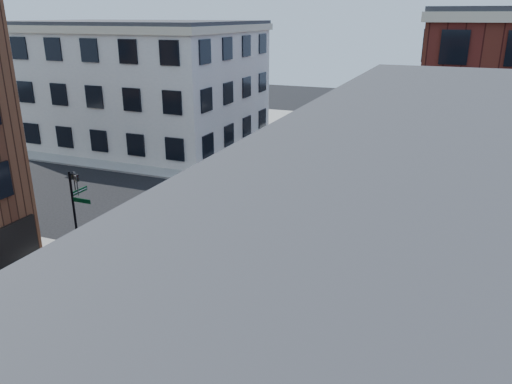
% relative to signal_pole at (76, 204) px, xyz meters
% --- Properties ---
extents(ground, '(120.00, 120.00, 0.00)m').
position_rel_signal_pole_xyz_m(ground, '(6.72, 6.68, -2.86)').
color(ground, black).
rests_on(ground, ground).
extents(sidewalk_nw, '(30.00, 30.00, 0.15)m').
position_rel_signal_pole_xyz_m(sidewalk_nw, '(-14.28, 27.68, -2.78)').
color(sidewalk_nw, gray).
rests_on(sidewalk_nw, ground).
extents(building_nw, '(22.00, 16.00, 11.00)m').
position_rel_signal_pole_xyz_m(building_nw, '(-12.28, 22.68, 2.64)').
color(building_nw, silver).
rests_on(building_nw, ground).
extents(tree_near, '(2.69, 2.69, 4.49)m').
position_rel_signal_pole_xyz_m(tree_near, '(14.28, 16.65, 0.30)').
color(tree_near, black).
rests_on(tree_near, ground).
extents(tree_far, '(2.43, 2.43, 4.07)m').
position_rel_signal_pole_xyz_m(tree_far, '(14.28, 22.65, 0.02)').
color(tree_far, black).
rests_on(tree_far, ground).
extents(signal_pole, '(1.29, 1.24, 4.60)m').
position_rel_signal_pole_xyz_m(signal_pole, '(0.00, 0.00, 0.00)').
color(signal_pole, black).
rests_on(signal_pole, ground).
extents(box_truck, '(7.23, 2.67, 3.21)m').
position_rel_signal_pole_xyz_m(box_truck, '(19.46, 1.92, -1.19)').
color(box_truck, white).
rests_on(box_truck, ground).
extents(traffic_cone, '(0.40, 0.40, 0.62)m').
position_rel_signal_pole_xyz_m(traffic_cone, '(1.02, 1.74, -2.56)').
color(traffic_cone, '#D65909').
rests_on(traffic_cone, ground).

